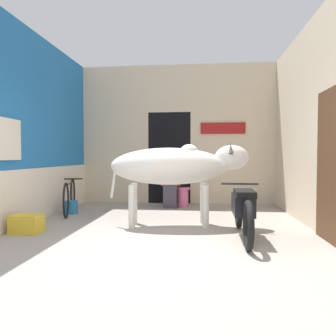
# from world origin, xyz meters

# --- Properties ---
(ground_plane) EXTENTS (30.00, 30.00, 0.00)m
(ground_plane) POSITION_xyz_m (0.00, 0.00, 0.00)
(ground_plane) COLOR #9E9389
(wall_left_shopfront) EXTENTS (0.25, 4.24, 3.42)m
(wall_left_shopfront) POSITION_xyz_m (-2.46, 2.11, 1.65)
(wall_left_shopfront) COLOR #236BAD
(wall_left_shopfront) RESTS_ON ground_plane
(wall_back_with_doorway) EXTENTS (4.75, 0.93, 3.42)m
(wall_back_with_doorway) POSITION_xyz_m (-0.07, 4.49, 1.50)
(wall_back_with_doorway) COLOR beige
(wall_back_with_doorway) RESTS_ON ground_plane
(wall_right_with_door) EXTENTS (0.22, 4.24, 3.42)m
(wall_right_with_door) POSITION_xyz_m (2.46, 2.07, 1.68)
(wall_right_with_door) COLOR beige
(wall_right_with_door) RESTS_ON ground_plane
(cow) EXTENTS (2.36, 0.85, 1.42)m
(cow) POSITION_xyz_m (0.19, 1.66, 1.00)
(cow) COLOR silver
(cow) RESTS_ON ground_plane
(motorcycle_near) EXTENTS (0.58, 1.94, 0.75)m
(motorcycle_near) POSITION_xyz_m (1.21, 0.92, 0.43)
(motorcycle_near) COLOR black
(motorcycle_near) RESTS_ON ground_plane
(bicycle) EXTENTS (0.59, 1.70, 0.69)m
(bicycle) POSITION_xyz_m (-2.08, 2.60, 0.35)
(bicycle) COLOR black
(bicycle) RESTS_ON ground_plane
(shopkeeper_seated) EXTENTS (0.43, 0.34, 1.21)m
(shopkeeper_seated) POSITION_xyz_m (-0.09, 3.58, 0.64)
(shopkeeper_seated) COLOR #3D3842
(shopkeeper_seated) RESTS_ON ground_plane
(plastic_stool) EXTENTS (0.36, 0.36, 0.44)m
(plastic_stool) POSITION_xyz_m (0.18, 3.69, 0.24)
(plastic_stool) COLOR #DB6093
(plastic_stool) RESTS_ON ground_plane
(crate) EXTENTS (0.44, 0.32, 0.28)m
(crate) POSITION_xyz_m (-2.04, 0.88, 0.14)
(crate) COLOR gold
(crate) RESTS_ON ground_plane
(bucket) EXTENTS (0.26, 0.26, 0.26)m
(bucket) POSITION_xyz_m (-2.04, 2.57, 0.13)
(bucket) COLOR #23669E
(bucket) RESTS_ON ground_plane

